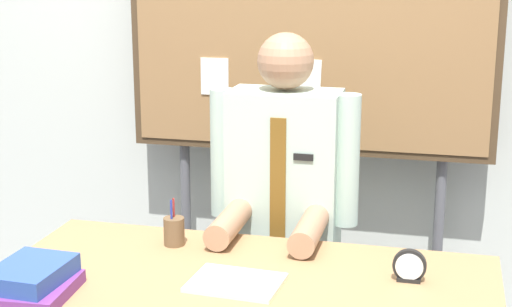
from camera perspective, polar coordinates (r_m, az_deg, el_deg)
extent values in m
cube|color=silver|center=(3.43, 4.49, 8.69)|extent=(6.40, 0.08, 2.70)
cube|color=#9E754C|center=(2.37, -1.10, -9.90)|extent=(1.51, 0.80, 0.05)
cube|color=#B2CCBC|center=(2.89, 2.08, -2.94)|extent=(0.40, 0.22, 0.77)
sphere|color=#A87A5B|center=(2.79, 2.17, 6.75)|extent=(0.20, 0.20, 0.20)
cylinder|color=#B2CCBC|center=(2.89, -2.45, 0.06)|extent=(0.09, 0.09, 0.48)
cylinder|color=#B2CCBC|center=(2.80, 6.64, -0.50)|extent=(0.09, 0.09, 0.48)
cylinder|color=#A87A5B|center=(2.70, -2.01, -5.15)|extent=(0.09, 0.30, 0.09)
cylinder|color=#A87A5B|center=(2.64, 3.88, -5.63)|extent=(0.09, 0.30, 0.09)
cube|color=brown|center=(2.77, 1.60, -2.47)|extent=(0.06, 0.01, 0.50)
cube|color=black|center=(2.72, 3.46, -0.27)|extent=(0.07, 0.01, 0.02)
cube|color=#4C3823|center=(3.22, 3.91, 9.74)|extent=(1.53, 0.05, 1.11)
cube|color=olive|center=(3.21, 3.87, 9.73)|extent=(1.47, 0.04, 1.05)
cylinder|color=#59595E|center=(3.60, -5.08, -5.75)|extent=(0.04, 0.04, 0.90)
cylinder|color=#59595E|center=(3.42, 13.02, -7.18)|extent=(0.04, 0.04, 0.90)
cube|color=white|center=(3.31, -3.03, 5.62)|extent=(0.12, 0.00, 0.16)
cube|color=white|center=(3.22, 3.55, 5.57)|extent=(0.14, 0.00, 0.15)
cube|color=#72337F|center=(2.35, -15.93, -9.51)|extent=(0.23, 0.27, 0.04)
cube|color=#2D4C99|center=(2.35, -16.07, -8.36)|extent=(0.20, 0.25, 0.05)
cube|color=#F4EFCC|center=(2.34, -1.48, -9.37)|extent=(0.28, 0.22, 0.01)
cylinder|color=black|center=(2.39, 11.11, -7.99)|extent=(0.10, 0.02, 0.10)
cylinder|color=white|center=(2.38, 11.09, -8.11)|extent=(0.08, 0.00, 0.08)
cube|color=black|center=(2.41, 11.06, -8.96)|extent=(0.07, 0.04, 0.01)
cylinder|color=brown|center=(2.65, -5.98, -5.65)|extent=(0.07, 0.07, 0.09)
cylinder|color=#263399|center=(2.62, -6.16, -4.91)|extent=(0.01, 0.01, 0.15)
cylinder|color=maroon|center=(2.64, -5.99, -4.75)|extent=(0.01, 0.01, 0.15)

